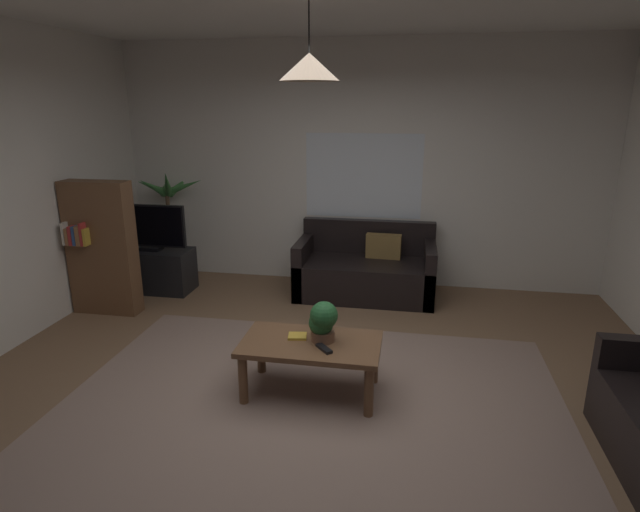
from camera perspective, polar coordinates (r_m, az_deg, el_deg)
The scene contains 14 objects.
floor at distance 4.03m, azimuth -0.79°, elevation -15.84°, with size 5.71×5.55×0.02m, color brown.
rug at distance 3.86m, azimuth -1.38°, elevation -17.23°, with size 3.71×3.05×0.01m, color gray.
wall_back at distance 6.22m, azimuth 4.16°, elevation 9.90°, with size 5.83×0.06×2.86m, color silver.
window_pane at distance 6.19m, azimuth 4.82°, elevation 8.79°, with size 1.37×0.01×0.99m, color white.
couch_under_window at distance 5.97m, azimuth 5.07°, elevation -1.77°, with size 1.56×0.80×0.82m.
coffee_table at distance 3.96m, azimuth -1.02°, elevation -10.35°, with size 1.05×0.59×0.43m.
book_on_table_0 at distance 3.99m, azimuth -2.50°, elevation -8.84°, with size 0.14×0.12×0.02m, color gold.
remote_on_table_0 at distance 3.80m, azimuth 0.45°, elevation -10.18°, with size 0.05×0.16×0.02m, color black.
potted_plant_on_table at distance 3.86m, azimuth 0.30°, elevation -7.19°, with size 0.22×0.22×0.32m.
tv_stand at distance 6.41m, azimuth -17.83°, elevation -1.46°, with size 0.90×0.44×0.50m, color black.
tv at distance 6.26m, azimuth -18.34°, elevation 3.06°, with size 0.87×0.16×0.54m.
potted_palm_corner at distance 6.77m, azimuth -16.17°, elevation 2.93°, with size 0.91×0.81×1.43m.
bookshelf_corner at distance 5.81m, azimuth -23.03°, elevation 0.83°, with size 0.70×0.31×1.40m.
pendant_lamp at distance 3.53m, azimuth -1.20°, elevation 20.16°, with size 0.40×0.40×0.57m.
Camera 1 is at (0.66, -3.34, 2.15)m, focal length 28.97 mm.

